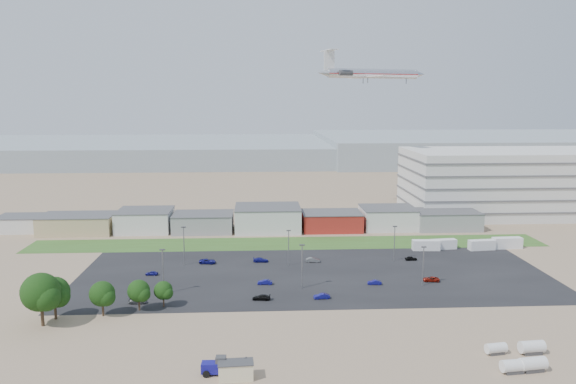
{
  "coord_description": "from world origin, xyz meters",
  "views": [
    {
      "loc": [
        -8.94,
        -118.19,
        44.16
      ],
      "look_at": [
        -1.57,
        22.0,
        21.2
      ],
      "focal_mm": 35.0,
      "sensor_mm": 36.0,
      "label": 1
    }
  ],
  "objects": [
    {
      "name": "parked_car_3",
      "position": [
        -8.6,
        2.04,
        0.59
      ],
      "size": [
        4.23,
        2.15,
        1.18
      ],
      "primitive_type": "imported",
      "rotation": [
        0.0,
        0.0,
        -1.7
      ],
      "color": "black",
      "rests_on": "ground"
    },
    {
      "name": "parking_lot",
      "position": [
        5.0,
        20.0,
        0.01
      ],
      "size": [
        120.0,
        50.0,
        0.01
      ],
      "primitive_type": "cube",
      "color": "black",
      "rests_on": "ground"
    },
    {
      "name": "lightpole_back_l",
      "position": [
        -29.33,
        30.39,
        5.29
      ],
      "size": [
        1.24,
        0.52,
        10.58
      ],
      "primitive_type": null,
      "color": "slate",
      "rests_on": "ground"
    },
    {
      "name": "storage_tank_sw",
      "position": [
        32.51,
        -34.21,
        1.22
      ],
      "size": [
        4.27,
        2.45,
        2.45
      ],
      "primitive_type": null,
      "rotation": [
        0.0,
        0.0,
        0.1
      ],
      "color": "silver",
      "rests_on": "ground"
    },
    {
      "name": "lightpole_front_m",
      "position": [
        1.1,
        9.64,
        5.33
      ],
      "size": [
        1.25,
        0.52,
        10.66
      ],
      "primitive_type": null,
      "color": "slate",
      "rests_on": "ground"
    },
    {
      "name": "parked_car_0",
      "position": [
        33.3,
        12.84,
        0.57
      ],
      "size": [
        4.31,
        2.39,
        1.14
      ],
      "primitive_type": "imported",
      "rotation": [
        0.0,
        0.0,
        -1.7
      ],
      "color": "maroon",
      "rests_on": "ground"
    },
    {
      "name": "tree_left",
      "position": [
        -50.64,
        -6.95,
        5.04
      ],
      "size": [
        6.72,
        6.72,
        10.07
      ],
      "primitive_type": null,
      "color": "black",
      "rests_on": "ground"
    },
    {
      "name": "tree_right",
      "position": [
        -34.58,
        -2.95,
        3.79
      ],
      "size": [
        5.06,
        5.06,
        7.59
      ],
      "primitive_type": null,
      "color": "black",
      "rests_on": "ground"
    },
    {
      "name": "parked_car_10",
      "position": [
        -35.77,
        1.24,
        0.59
      ],
      "size": [
        4.14,
        1.81,
        1.19
      ],
      "primitive_type": "imported",
      "rotation": [
        0.0,
        0.0,
        1.53
      ],
      "color": "#595B5E",
      "rests_on": "ground"
    },
    {
      "name": "parked_car_8",
      "position": [
        33.39,
        31.41,
        0.57
      ],
      "size": [
        3.42,
        1.56,
        1.14
      ],
      "primitive_type": "imported",
      "rotation": [
        0.0,
        0.0,
        1.64
      ],
      "color": "black",
      "rests_on": "ground"
    },
    {
      "name": "parked_car_11",
      "position": [
        5.78,
        31.08,
        0.64
      ],
      "size": [
        3.99,
        1.73,
        1.28
      ],
      "primitive_type": "imported",
      "rotation": [
        0.0,
        0.0,
        1.47
      ],
      "color": "#595B5E",
      "rests_on": "ground"
    },
    {
      "name": "parked_car_5",
      "position": [
        -36.52,
        21.5,
        0.54
      ],
      "size": [
        3.29,
        1.6,
        1.08
      ],
      "primitive_type": "imported",
      "rotation": [
        0.0,
        0.0,
        -1.68
      ],
      "color": "navy",
      "rests_on": "ground"
    },
    {
      "name": "portable_shed",
      "position": [
        -12.89,
        -33.83,
        1.44
      ],
      "size": [
        5.9,
        3.33,
        2.88
      ],
      "primitive_type": null,
      "rotation": [
        0.0,
        0.0,
        0.06
      ],
      "color": "beige",
      "rests_on": "ground"
    },
    {
      "name": "lightpole_back_r",
      "position": [
        28.55,
        31.44,
        4.93
      ],
      "size": [
        1.16,
        0.48,
        9.85
      ],
      "primitive_type": null,
      "color": "slate",
      "rests_on": "ground"
    },
    {
      "name": "box_trailer_a",
      "position": [
        40.72,
        41.91,
        1.51
      ],
      "size": [
        8.17,
        2.96,
        3.01
      ],
      "primitive_type": null,
      "rotation": [
        0.0,
        0.0,
        -0.06
      ],
      "color": "silver",
      "rests_on": "ground"
    },
    {
      "name": "building_row",
      "position": [
        -17.0,
        71.0,
        4.0
      ],
      "size": [
        170.0,
        20.0,
        8.0
      ],
      "primitive_type": null,
      "color": "silver",
      "rests_on": "ground"
    },
    {
      "name": "ground",
      "position": [
        0.0,
        0.0,
        0.0
      ],
      "size": [
        700.0,
        700.0,
        0.0
      ],
      "primitive_type": "plane",
      "color": "#7F6951",
      "rests_on": "ground"
    },
    {
      "name": "parked_car_13",
      "position": [
        4.99,
        2.05,
        0.61
      ],
      "size": [
        3.77,
        1.6,
        1.21
      ],
      "primitive_type": "imported",
      "rotation": [
        0.0,
        0.0,
        -1.48
      ],
      "color": "navy",
      "rests_on": "ground"
    },
    {
      "name": "parking_garage",
      "position": [
        90.0,
        95.0,
        12.5
      ],
      "size": [
        80.0,
        40.0,
        25.0
      ],
      "primitive_type": "cube",
      "color": "silver",
      "rests_on": "ground"
    },
    {
      "name": "hills_backdrop",
      "position": [
        40.0,
        315.0,
        4.5
      ],
      "size": [
        700.0,
        200.0,
        9.0
      ],
      "primitive_type": null,
      "color": "gray",
      "rests_on": "ground"
    },
    {
      "name": "box_trailer_d",
      "position": [
        65.86,
        42.72,
        1.64
      ],
      "size": [
        8.9,
        3.2,
        3.29
      ],
      "primitive_type": null,
      "rotation": [
        0.0,
        0.0,
        0.05
      ],
      "color": "silver",
      "rests_on": "ground"
    },
    {
      "name": "lightpole_back_m",
      "position": [
        -1.07,
        28.38,
        4.88
      ],
      "size": [
        1.15,
        0.48,
        9.77
      ],
      "primitive_type": null,
      "color": "slate",
      "rests_on": "ground"
    },
    {
      "name": "parked_car_1",
      "position": [
        18.89,
        11.23,
        0.55
      ],
      "size": [
        3.43,
        1.4,
        1.11
      ],
      "primitive_type": "imported",
      "rotation": [
        0.0,
        0.0,
        -1.64
      ],
      "color": "navy",
      "rests_on": "ground"
    },
    {
      "name": "tree_far_left",
      "position": [
        -51.98,
        -10.31,
        6.11
      ],
      "size": [
        8.15,
        8.15,
        12.22
      ],
      "primitive_type": null,
      "color": "black",
      "rests_on": "ground"
    },
    {
      "name": "parked_car_9",
      "position": [
        -23.19,
        31.2,
        0.63
      ],
      "size": [
        4.78,
        2.66,
        1.26
      ],
      "primitive_type": "imported",
      "rotation": [
        0.0,
        0.0,
        1.44
      ],
      "color": "navy",
      "rests_on": "ground"
    },
    {
      "name": "telehandler",
      "position": [
        -16.19,
        -32.25,
        1.56
      ],
      "size": [
        7.6,
        2.85,
        3.12
      ],
      "primitive_type": null,
      "rotation": [
        0.0,
        0.0,
        -0.05
      ],
      "color": "navy",
      "rests_on": "ground"
    },
    {
      "name": "airliner",
      "position": [
        37.44,
        110.7,
        54.86
      ],
      "size": [
        54.33,
        43.41,
        14.1
      ],
      "primitive_type": null,
      "rotation": [
        0.0,
        0.0,
        0.25
      ],
      "color": "silver"
    },
    {
      "name": "grass_strip",
      "position": [
        0.0,
        52.0,
        0.01
      ],
      "size": [
        160.0,
        16.0,
        0.02
      ],
      "primitive_type": "cube",
      "color": "#375821",
      "rests_on": "ground"
    },
    {
      "name": "storage_tank_ne",
      "position": [
        38.87,
        -27.53,
        1.3
      ],
      "size": [
        4.5,
        2.54,
        2.6
      ],
      "primitive_type": null,
      "rotation": [
        0.0,
        0.0,
        0.09
      ],
      "color": "silver",
      "rests_on": "ground"
    },
    {
      "name": "parked_car_6",
      "position": [
        -8.59,
        31.9,
        0.6
      ],
      "size": [
        4.22,
        1.86,
        1.21
      ],
      "primitive_type": "imported",
      "rotation": [
        0.0,
        0.0,
        1.53
      ],
      "color": "navy",
      "rests_on": "ground"
    },
    {
      "name": "parked_car_4",
      "position": [
        -7.67,
        12.71,
        0.59
      ],
      "size": [
        3.68,
        1.55,
        1.18
      ],
      "primitive_type": "imported",
      "rotation": [
        0.0,
        0.0,
        -1.66
      ],
      "color": "navy",
      "rests_on": "ground"
    },
    {
      "name": "lightpole_front_r",
      "position": [
        30.27,
        9.78,
        4.87
      ],
      "size": [
        1.14,
        0.48,
        9.73
      ],
      "primitive_type": null,
      "color": "slate",
      "rests_on": "ground"
    },
    {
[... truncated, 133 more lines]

